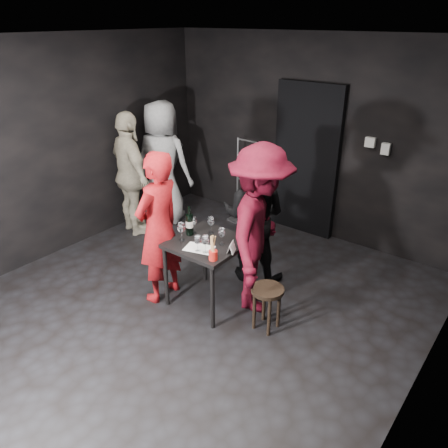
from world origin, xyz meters
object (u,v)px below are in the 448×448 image
Objects in this scene: hand_truck at (245,206)px; bystander_grey at (162,151)px; bystander_cream at (130,165)px; server_red at (158,220)px; wine_bottle at (190,224)px; tasting_table at (208,250)px; woman_black at (254,213)px; breadstick_cup at (213,248)px; stool at (267,297)px; man_maroon at (260,215)px.

hand_truck is 0.58× the size of bystander_grey.
bystander_cream is (-1.04, -1.30, 0.79)m from hand_truck.
bystander_cream reaches higher than hand_truck.
server_red reaches higher than wine_bottle.
woman_black is (0.07, 0.74, 0.18)m from tasting_table.
woman_black reaches higher than tasting_table.
server_red is 0.77m from breadstick_cup.
hand_truck is 0.67× the size of server_red.
wine_bottle reaches higher than tasting_table.
tasting_table is at bearing 179.22° from bystander_cream.
tasting_table is 0.34× the size of bystander_grey.
stool is at bearing -47.57° from hand_truck.
tasting_table reaches higher than stool.
bystander_grey is 2.10m from wine_bottle.
woman_black is (0.99, -1.25, 0.60)m from hand_truck.
wine_bottle is at bearing 154.07° from breadstick_cup.
bystander_grey is at bearing 145.34° from breadstick_cup.
man_maroon is at bearing 34.48° from tasting_table.
man_maroon is at bearing 136.85° from stool.
woman_black is 2.04m from bystander_cream.
hand_truck is 2.19m from wine_bottle.
bystander_cream is at bearing 158.27° from wine_bottle.
stool is 3.03m from bystander_grey.
breadstick_cup is at bearing 84.39° from server_red.
bystander_grey is (-2.66, 1.25, 0.72)m from stool.
server_red is 0.33m from wine_bottle.
bystander_cream is (-2.71, 0.67, 0.64)m from stool.
stool is 1.38m from server_red.
breadstick_cup is (0.21, -0.99, 0.04)m from woman_black.
hand_truck is at bearing 108.61° from wine_bottle.
man_maroon is (1.36, -1.69, 0.84)m from hand_truck.
bystander_grey is at bearing 154.78° from stool.
tasting_table is at bearing -178.98° from stool.
bystander_cream is (-2.40, 0.39, -0.06)m from man_maroon.
hand_truck is 2.36m from server_red.
bystander_cream reaches higher than server_red.
bystander_cream is 0.59m from bystander_grey.
bystander_cream is at bearing 157.25° from breadstick_cup.
tasting_table is 0.45× the size of woman_black.
bystander_grey reaches higher than wine_bottle.
tasting_table is 2.32× the size of wine_bottle.
bystander_cream reaches higher than tasting_table.
man_maroon is 0.98× the size of bystander_grey.
hand_truck is 2.59m from stool.
man_maroon is 7.96× the size of breadstick_cup.
man_maroon is at bearing -170.66° from bystander_cream.
stool is at bearing 141.28° from bystander_grey.
server_red is at bearing 97.21° from man_maroon.
tasting_table is at bearing 133.08° from bystander_grey.
tasting_table is 0.40× the size of server_red.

